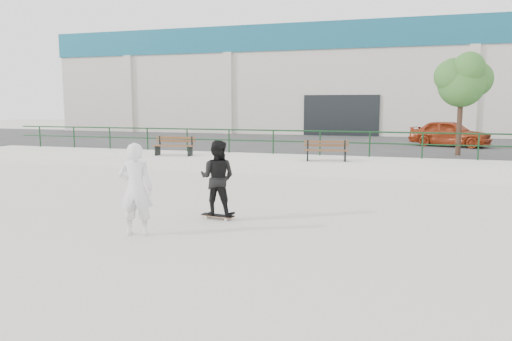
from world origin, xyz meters
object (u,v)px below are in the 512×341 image
(bench_right, at_px, (326,151))
(standing_skater, at_px, (217,178))
(red_car, at_px, (450,133))
(bench_left, at_px, (174,146))
(seated_skater, at_px, (136,189))
(skateboard, at_px, (218,216))
(tree, at_px, (463,79))

(bench_right, height_order, standing_skater, standing_skater)
(red_car, relative_size, standing_skater, 2.26)
(bench_left, relative_size, seated_skater, 0.94)
(bench_left, xyz_separation_m, standing_skater, (5.19, -8.12, 0.06))
(red_car, xyz_separation_m, skateboard, (-5.94, -16.25, -1.08))
(standing_skater, relative_size, seated_skater, 0.92)
(skateboard, distance_m, standing_skater, 0.88)
(bench_right, distance_m, standing_skater, 8.13)
(skateboard, relative_size, standing_skater, 0.47)
(bench_left, height_order, standing_skater, standing_skater)
(red_car, xyz_separation_m, seated_skater, (-6.95, -18.06, -0.23))
(bench_left, distance_m, tree, 12.06)
(seated_skater, bearing_deg, tree, -132.76)
(standing_skater, xyz_separation_m, seated_skater, (-1.01, -1.81, -0.02))
(red_car, distance_m, seated_skater, 19.35)
(seated_skater, bearing_deg, red_car, -126.36)
(bench_left, bearing_deg, seated_skater, -72.15)
(red_car, bearing_deg, bench_right, 170.02)
(red_car, height_order, skateboard, red_car)
(bench_left, xyz_separation_m, skateboard, (5.19, -8.12, -0.82))
(red_car, bearing_deg, skateboard, -179.62)
(bench_left, height_order, tree, tree)
(standing_skater, height_order, seated_skater, seated_skater)
(red_car, bearing_deg, bench_left, 146.62)
(red_car, bearing_deg, standing_skater, -179.62)
(skateboard, bearing_deg, standing_skater, 71.38)
(bench_left, relative_size, bench_right, 1.01)
(skateboard, xyz_separation_m, standing_skater, (0.00, 0.00, 0.88))
(red_car, bearing_deg, seated_skater, 179.40)
(bench_right, distance_m, seated_skater, 10.09)
(standing_skater, bearing_deg, skateboard, 61.82)
(bench_left, distance_m, red_car, 13.78)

